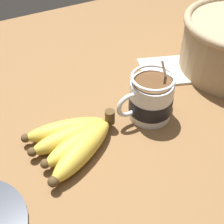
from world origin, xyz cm
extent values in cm
cube|color=brown|center=(0.00, 0.00, 1.88)|extent=(122.95, 122.95, 3.75)
cylinder|color=silver|center=(-5.24, -1.89, 8.05)|extent=(8.88, 8.88, 8.59)
cylinder|color=black|center=(-5.24, -1.89, 7.20)|extent=(9.08, 9.08, 3.45)
torus|color=silver|center=(0.15, -1.89, 8.68)|extent=(5.63, 0.90, 5.63)
cylinder|color=brown|center=(-5.24, -1.89, 12.45)|extent=(7.68, 7.68, 0.40)
torus|color=silver|center=(-5.24, -1.89, 13.60)|extent=(8.88, 8.88, 0.60)
cylinder|color=silver|center=(-8.84, -1.89, 11.19)|extent=(4.57, 0.50, 12.03)
ellipsoid|color=silver|center=(-6.79, -1.89, 5.25)|extent=(3.00, 2.00, 0.80)
cylinder|color=#4C381E|center=(3.98, -2.60, 6.72)|extent=(2.00, 2.00, 3.00)
ellipsoid|color=gold|center=(12.67, -4.43, 5.70)|extent=(16.22, 7.05, 3.89)
sphere|color=#4C381E|center=(20.38, -6.06, 5.70)|extent=(1.75, 1.75, 1.75)
ellipsoid|color=gold|center=(12.66, -2.33, 5.71)|extent=(15.49, 4.39, 3.91)
sphere|color=#4C381E|center=(20.34, -2.09, 5.71)|extent=(1.76, 1.76, 1.76)
ellipsoid|color=gold|center=(12.06, -0.36, 5.71)|extent=(15.29, 7.73, 3.92)
sphere|color=#4C381E|center=(19.18, 1.61, 5.71)|extent=(1.76, 1.76, 1.76)
ellipsoid|color=gold|center=(12.08, 1.92, 5.89)|extent=(16.53, 11.80, 4.27)
sphere|color=#4C381E|center=(19.30, 5.96, 5.89)|extent=(1.92, 1.92, 1.92)
cube|color=beige|center=(-20.17, -12.49, 4.05)|extent=(20.27, 17.16, 0.60)
camera|label=1|loc=(25.27, 37.33, 49.29)|focal=50.00mm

